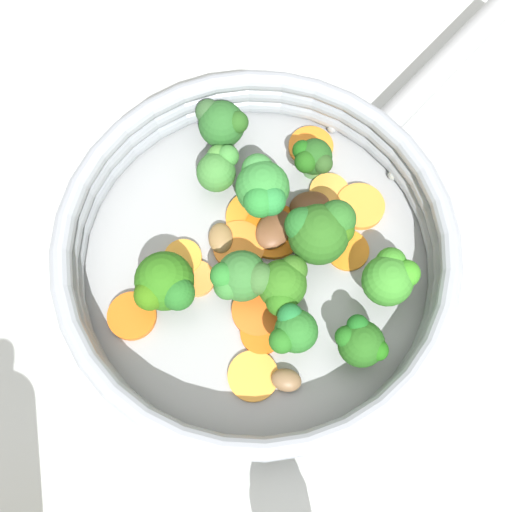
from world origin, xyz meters
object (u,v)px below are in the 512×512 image
Objects in this scene: broccoli_floret_0 at (221,123)px; broccoli_floret_3 at (313,158)px; carrot_slice_9 at (311,147)px; mushroom_piece_1 at (286,380)px; skillet at (256,265)px; carrot_slice_2 at (262,333)px; broccoli_floret_4 at (292,332)px; carrot_slice_7 at (257,311)px; carrot_slice_4 at (360,206)px; broccoli_floret_6 at (283,287)px; broccoli_floret_1 at (390,277)px; carrot_slice_12 at (256,218)px; carrot_slice_11 at (329,192)px; carrot_slice_6 at (183,258)px; carrot_slice_8 at (197,279)px; broccoli_floret_9 at (262,189)px; broccoli_floret_10 at (320,230)px; carrot_slice_5 at (253,376)px; broccoli_floret_5 at (360,343)px; mushroom_piece_0 at (274,229)px; carrot_slice_13 at (131,312)px; broccoli_floret_7 at (241,277)px; mushroom_piece_2 at (310,206)px; broccoli_floret_8 at (221,167)px; broccoli_floret_2 at (164,285)px; carrot_slice_10 at (348,250)px; carrot_slice_1 at (162,274)px; mushroom_piece_3 at (221,238)px; carrot_slice_3 at (239,246)px.

broccoli_floret_0 is 1.20× the size of broccoli_floret_3.
carrot_slice_9 is 0.20m from mushroom_piece_1.
skillet is 8.71× the size of carrot_slice_2.
carrot_slice_7 is at bearing -66.30° from broccoli_floret_4.
mushroom_piece_1 is at bearing 91.66° from carrot_slice_2.
carrot_slice_4 reaches higher than carrot_slice_9.
broccoli_floret_6 reaches higher than carrot_slice_4.
carrot_slice_12 is at bearing -56.45° from broccoli_floret_1.
carrot_slice_12 is 0.08m from broccoli_floret_0.
skillet is at bearing 20.20° from carrot_slice_11.
carrot_slice_8 is (-0.00, 0.02, -0.00)m from carrot_slice_6.
carrot_slice_7 is 0.15m from broccoli_floret_0.
broccoli_floret_0 is at bearing -86.49° from broccoli_floret_9.
broccoli_floret_10 reaches higher than carrot_slice_6.
carrot_slice_6 reaches higher than carrot_slice_5.
broccoli_floret_5 reaches higher than mushroom_piece_0.
mushroom_piece_1 is (0.03, 0.06, -0.02)m from broccoli_floret_6.
carrot_slice_13 is at bearing 20.36° from carrot_slice_9.
carrot_slice_5 is 1.32× the size of carrot_slice_8.
mushroom_piece_0 is (-0.04, -0.03, -0.02)m from broccoli_floret_7.
broccoli_floret_9 is at bearing -163.42° from carrot_slice_13.
broccoli_floret_7 is at bearing 5.42° from broccoli_floret_10.
mushroom_piece_2 is at bearing 61.82° from carrot_slice_9.
broccoli_floret_6 reaches higher than broccoli_floret_8.
broccoli_floret_3 reaches higher than carrot_slice_8.
broccoli_floret_4 reaches higher than broccoli_floret_6.
broccoli_floret_2 is (-0.03, -0.00, 0.03)m from carrot_slice_13.
broccoli_floret_6 is 1.90× the size of mushroom_piece_1.
carrot_slice_10 is at bearing 103.53° from mushroom_piece_2.
broccoli_floret_6 is (-0.03, -0.02, 0.02)m from carrot_slice_2.
skillet is at bearing 35.57° from mushroom_piece_0.
broccoli_floret_8 is at bearing -100.56° from carrot_slice_7.
mushroom_piece_0 is (0.05, 0.03, -0.02)m from broccoli_floret_3.
carrot_slice_5 is at bearing 96.01° from carrot_slice_6.
carrot_slice_1 is at bearing -17.12° from carrot_slice_10.
skillet is 0.04m from mushroom_piece_3.
broccoli_floret_2 is at bearing 43.42° from broccoli_floret_8.
mushroom_piece_0 is at bearing 179.48° from carrot_slice_3.
broccoli_floret_7 is at bearing -55.21° from broccoli_floret_5.
carrot_slice_5 is at bearing 32.52° from carrot_slice_4.
carrot_slice_6 is 1.04× the size of carrot_slice_8.
carrot_slice_8 is 0.60× the size of broccoli_floret_0.
carrot_slice_8 is 0.06m from carrot_slice_13.
mushroom_piece_2 is at bearing 178.47° from carrot_slice_6.
mushroom_piece_3 is (0.03, 0.01, 0.00)m from carrot_slice_12.
carrot_slice_9 is (-0.16, -0.05, -0.00)m from carrot_slice_1.
skillet is 9.38× the size of carrot_slice_1.
carrot_slice_2 is 0.68× the size of broccoli_floret_0.
carrot_slice_4 is 0.04m from carrot_slice_10.
broccoli_floret_5 is 0.14m from broccoli_floret_9.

